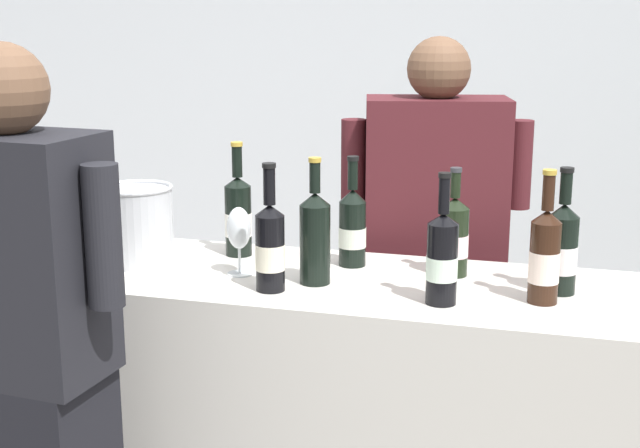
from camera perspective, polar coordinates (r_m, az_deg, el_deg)
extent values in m
cube|color=silver|center=(4.89, 7.33, 9.86)|extent=(8.00, 0.10, 2.80)
cube|color=beige|center=(2.64, -2.00, -13.68)|extent=(2.08, 0.57, 0.99)
cylinder|color=black|center=(2.44, 8.65, -1.15)|extent=(0.08, 0.08, 0.19)
cone|color=black|center=(2.42, 8.74, 1.36)|extent=(0.08, 0.08, 0.03)
cylinder|color=black|center=(2.41, 8.79, 2.53)|extent=(0.03, 0.03, 0.07)
cylinder|color=#333338|center=(2.40, 8.82, 3.50)|extent=(0.03, 0.03, 0.01)
cylinder|color=#F4CDCD|center=(2.45, 8.65, -1.37)|extent=(0.08, 0.08, 0.06)
cylinder|color=black|center=(2.26, 14.33, -2.44)|extent=(0.07, 0.07, 0.21)
cone|color=black|center=(2.23, 14.51, 0.49)|extent=(0.07, 0.07, 0.03)
cylinder|color=black|center=(2.22, 14.60, 1.99)|extent=(0.03, 0.03, 0.09)
cylinder|color=#B79333|center=(2.21, 14.68, 3.27)|extent=(0.03, 0.03, 0.01)
cylinder|color=beige|center=(2.26, 14.32, -2.70)|extent=(0.08, 0.08, 0.08)
cylinder|color=black|center=(2.82, -17.98, 0.61)|extent=(0.08, 0.08, 0.22)
cone|color=black|center=(2.80, -18.17, 3.19)|extent=(0.08, 0.08, 0.04)
cylinder|color=black|center=(2.79, -18.26, 4.35)|extent=(0.03, 0.03, 0.07)
cylinder|color=#B79333|center=(2.78, -18.33, 5.23)|extent=(0.03, 0.03, 0.01)
cylinder|color=silver|center=(2.82, -17.97, 0.39)|extent=(0.08, 0.08, 0.06)
cylinder|color=black|center=(2.34, -0.33, -1.34)|extent=(0.08, 0.08, 0.21)
cone|color=black|center=(2.31, -0.33, 1.63)|extent=(0.08, 0.08, 0.03)
cylinder|color=black|center=(2.30, -0.34, 3.04)|extent=(0.03, 0.03, 0.08)
cylinder|color=#B79333|center=(2.29, -0.34, 4.19)|extent=(0.03, 0.03, 0.01)
cylinder|color=black|center=(2.68, -16.29, -0.17)|extent=(0.07, 0.07, 0.20)
cone|color=black|center=(2.66, -16.45, 2.22)|extent=(0.07, 0.07, 0.03)
cylinder|color=black|center=(2.65, -16.53, 3.37)|extent=(0.03, 0.03, 0.08)
cylinder|color=#B79333|center=(2.64, -16.59, 4.32)|extent=(0.03, 0.03, 0.01)
cylinder|color=silver|center=(2.68, -16.28, -0.37)|extent=(0.07, 0.07, 0.07)
cylinder|color=black|center=(2.51, 2.11, -0.64)|extent=(0.08, 0.08, 0.19)
cone|color=black|center=(2.49, 2.13, 1.85)|extent=(0.08, 0.08, 0.04)
cylinder|color=black|center=(2.48, 2.15, 3.20)|extent=(0.03, 0.03, 0.08)
cylinder|color=black|center=(2.47, 2.16, 4.27)|extent=(0.03, 0.03, 0.01)
cylinder|color=silver|center=(2.52, 2.11, -0.85)|extent=(0.08, 0.08, 0.06)
cylinder|color=black|center=(2.35, 15.39, -1.96)|extent=(0.08, 0.08, 0.20)
cone|color=black|center=(2.32, 15.57, 0.85)|extent=(0.08, 0.08, 0.03)
cylinder|color=black|center=(2.31, 15.66, 2.26)|extent=(0.03, 0.03, 0.08)
cylinder|color=black|center=(2.30, 15.74, 3.40)|extent=(0.04, 0.04, 0.01)
cylinder|color=silver|center=(2.35, 15.38, -2.20)|extent=(0.08, 0.08, 0.07)
cylinder|color=black|center=(2.29, -3.15, -1.91)|extent=(0.08, 0.08, 0.20)
cone|color=black|center=(2.26, -3.19, 0.90)|extent=(0.08, 0.08, 0.03)
cylinder|color=black|center=(2.24, -3.21, 2.45)|extent=(0.03, 0.03, 0.10)
cylinder|color=black|center=(2.24, -3.23, 3.81)|extent=(0.04, 0.04, 0.01)
cylinder|color=#EAE2C5|center=(2.29, -3.15, -2.15)|extent=(0.08, 0.08, 0.07)
cylinder|color=black|center=(2.63, -5.32, 0.21)|extent=(0.08, 0.08, 0.21)
cone|color=black|center=(2.61, -5.37, 2.76)|extent=(0.08, 0.08, 0.03)
cylinder|color=black|center=(2.59, -5.40, 4.05)|extent=(0.03, 0.03, 0.09)
cylinder|color=#B79333|center=(2.59, -5.43, 5.18)|extent=(0.04, 0.04, 0.01)
cylinder|color=white|center=(2.63, -5.31, -0.01)|extent=(0.08, 0.08, 0.07)
cylinder|color=black|center=(2.20, 7.91, -2.58)|extent=(0.08, 0.08, 0.20)
cone|color=black|center=(2.17, 8.00, 0.34)|extent=(0.08, 0.08, 0.03)
cylinder|color=black|center=(2.16, 8.05, 1.83)|extent=(0.03, 0.03, 0.09)
cylinder|color=black|center=(2.15, 8.10, 3.16)|extent=(0.03, 0.03, 0.01)
cylinder|color=silver|center=(2.20, 7.90, -2.83)|extent=(0.08, 0.08, 0.06)
cylinder|color=silver|center=(2.46, -5.22, -3.22)|extent=(0.07, 0.07, 0.00)
cylinder|color=silver|center=(2.45, -5.24, -2.33)|extent=(0.01, 0.01, 0.08)
ellipsoid|color=silver|center=(2.42, -5.28, -0.26)|extent=(0.07, 0.07, 0.12)
ellipsoid|color=maroon|center=(2.43, -5.27, -0.73)|extent=(0.05, 0.05, 0.04)
cylinder|color=silver|center=(2.59, -11.74, -0.14)|extent=(0.20, 0.20, 0.22)
torus|color=silver|center=(2.56, -11.86, 2.32)|extent=(0.21, 0.21, 0.01)
cube|color=black|center=(3.08, 7.07, -10.70)|extent=(0.45, 0.32, 0.88)
cube|color=#47191E|center=(2.87, 7.49, 2.57)|extent=(0.49, 0.33, 0.56)
sphere|color=brown|center=(2.82, 7.72, 9.95)|extent=(0.20, 0.20, 0.20)
cylinder|color=#47191E|center=(2.89, 12.80, 3.78)|extent=(0.08, 0.08, 0.28)
cylinder|color=#47191E|center=(2.85, 2.18, 3.96)|extent=(0.08, 0.08, 0.28)
cube|color=black|center=(2.10, -19.17, -1.98)|extent=(0.41, 0.27, 0.56)
sphere|color=brown|center=(2.04, -19.99, 8.19)|extent=(0.21, 0.21, 0.21)
cylinder|color=black|center=(1.94, -13.88, -0.78)|extent=(0.08, 0.08, 0.31)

